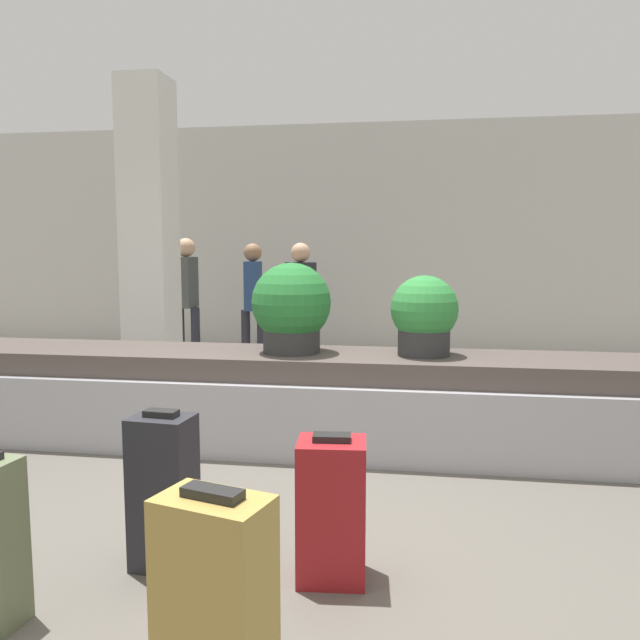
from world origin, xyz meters
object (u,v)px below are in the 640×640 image
(traveler_0, at_px, (301,300))
(traveler_1, at_px, (187,292))
(traveler_2, at_px, (253,296))
(pillar, at_px, (150,239))
(suitcase_1, at_px, (163,492))
(suitcase_2, at_px, (332,510))
(potted_plant_1, at_px, (291,308))
(suitcase_3, at_px, (215,618))
(potted_plant_0, at_px, (424,315))

(traveler_0, height_order, traveler_1, traveler_1)
(traveler_2, bearing_deg, pillar, 144.73)
(pillar, bearing_deg, suitcase_1, -65.45)
(suitcase_2, bearing_deg, potted_plant_1, 101.71)
(suitcase_3, bearing_deg, traveler_1, 127.32)
(pillar, relative_size, traveler_2, 2.05)
(potted_plant_0, relative_size, traveler_0, 0.38)
(suitcase_2, height_order, suitcase_3, suitcase_3)
(suitcase_1, xyz_separation_m, suitcase_3, (0.57, -0.95, 0.02))
(suitcase_2, xyz_separation_m, suitcase_3, (-0.22, -0.97, 0.06))
(suitcase_1, height_order, traveler_0, traveler_0)
(pillar, relative_size, suitcase_1, 4.24)
(pillar, height_order, suitcase_3, pillar)
(traveler_1, bearing_deg, suitcase_2, -149.88)
(traveler_1, relative_size, traveler_2, 1.04)
(potted_plant_0, distance_m, traveler_2, 3.45)
(potted_plant_1, height_order, traveler_2, traveler_2)
(suitcase_1, relative_size, traveler_0, 0.48)
(suitcase_3, xyz_separation_m, traveler_0, (-0.73, 5.24, 0.54))
(suitcase_2, distance_m, suitcase_3, 0.99)
(suitcase_1, bearing_deg, suitcase_2, 6.12)
(suitcase_1, distance_m, traveler_2, 4.84)
(suitcase_1, xyz_separation_m, traveler_0, (-0.16, 4.29, 0.56))
(suitcase_2, xyz_separation_m, potted_plant_1, (-0.57, 1.91, 0.73))
(suitcase_1, relative_size, suitcase_2, 1.12)
(pillar, height_order, traveler_1, pillar)
(traveler_1, bearing_deg, suitcase_1, -158.13)
(potted_plant_0, xyz_separation_m, traveler_0, (-1.36, 2.33, -0.09))
(potted_plant_1, bearing_deg, potted_plant_0, 1.94)
(potted_plant_0, bearing_deg, pillar, 152.03)
(suitcase_1, distance_m, traveler_1, 4.95)
(suitcase_2, distance_m, potted_plant_0, 2.10)
(potted_plant_0, height_order, traveler_2, traveler_2)
(traveler_0, bearing_deg, potted_plant_1, -50.38)
(traveler_0, bearing_deg, pillar, -117.90)
(potted_plant_1, relative_size, traveler_0, 0.43)
(suitcase_3, relative_size, potted_plant_1, 1.16)
(suitcase_2, relative_size, traveler_2, 0.43)
(pillar, distance_m, traveler_2, 1.65)
(traveler_2, bearing_deg, suitcase_3, -172.32)
(suitcase_3, distance_m, potted_plant_1, 2.97)
(suitcase_1, xyz_separation_m, traveler_2, (-0.83, 4.74, 0.56))
(traveler_0, xyz_separation_m, traveler_1, (-1.49, 0.34, 0.04))
(suitcase_2, height_order, traveler_0, traveler_0)
(traveler_0, xyz_separation_m, traveler_2, (-0.68, 0.45, -0.00))
(pillar, height_order, suitcase_2, pillar)
(potted_plant_1, height_order, traveler_1, traveler_1)
(suitcase_2, xyz_separation_m, traveler_0, (-0.95, 4.28, 0.60))
(potted_plant_1, bearing_deg, suitcase_2, -73.34)
(traveler_2, bearing_deg, traveler_0, -129.67)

